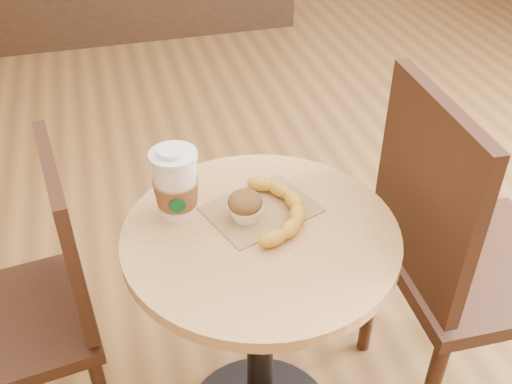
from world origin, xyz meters
TOP-DOWN VIEW (x-y plane):
  - cafe_table at (0.03, -0.05)m, footprint 0.62×0.62m
  - chair_left at (-0.51, 0.12)m, footprint 0.44×0.44m
  - chair_right at (0.55, -0.07)m, footprint 0.46×0.46m
  - kraft_bag at (0.05, 0.02)m, footprint 0.29×0.25m
  - coffee_cup at (-0.14, 0.06)m, footprint 0.11×0.11m
  - muffin at (0.00, -0.00)m, footprint 0.08×0.08m
  - banana at (0.08, -0.01)m, footprint 0.21×0.29m

SIDE VIEW (x-z plane):
  - chair_left at x=-0.51m, z-range 0.04..0.93m
  - cafe_table at x=0.03m, z-range 0.12..0.87m
  - chair_right at x=0.55m, z-range 0.05..1.07m
  - kraft_bag at x=0.05m, z-range 0.75..0.75m
  - banana at x=0.08m, z-range 0.75..0.79m
  - muffin at x=0.00m, z-range 0.75..0.82m
  - coffee_cup at x=-0.14m, z-range 0.74..0.92m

